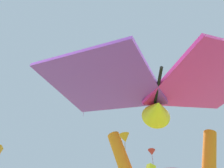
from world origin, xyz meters
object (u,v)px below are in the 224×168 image
held_stunt_kite (156,88)px  distant_kite_red_high_left (152,153)px  distant_kite_orange_low_left (125,138)px  distant_kite_purple_mid_right (87,56)px  distant_kite_magenta_low_right (84,108)px

held_stunt_kite → distant_kite_red_high_left: 25.41m
distant_kite_orange_low_left → distant_kite_purple_mid_right: size_ratio=1.19×
held_stunt_kite → distant_kite_magenta_low_right: distant_kite_magenta_low_right is taller
distant_kite_orange_low_left → distant_kite_red_high_left: distant_kite_red_high_left is taller
held_stunt_kite → distant_kite_magenta_low_right: (1.75, 27.16, 18.15)m
held_stunt_kite → distant_kite_purple_mid_right: bearing=89.1°
held_stunt_kite → distant_kite_red_high_left: bearing=65.4°
distant_kite_red_high_left → distant_kite_magenta_low_right: bearing=145.2°
distant_kite_purple_mid_right → distant_kite_orange_low_left: bearing=50.0°
distant_kite_magenta_low_right → distant_kite_purple_mid_right: bearing=-95.8°
distant_kite_purple_mid_right → distant_kite_magenta_low_right: bearing=84.2°
distant_kite_magenta_low_right → distant_kite_orange_low_left: bearing=-69.0°
held_stunt_kite → distant_kite_orange_low_left: (5.35, 17.76, 8.76)m
held_stunt_kite → distant_kite_magenta_low_right: 32.71m
held_stunt_kite → distant_kite_orange_low_left: bearing=73.2°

